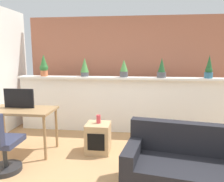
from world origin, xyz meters
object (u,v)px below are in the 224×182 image
desk (22,114)px  vase_on_shelf (99,119)px  tv_monitor (19,98)px  office_chair (1,147)px  potted_plant_2 (124,68)px  potted_plant_3 (162,69)px  potted_plant_1 (85,67)px  potted_plant_4 (209,68)px  couch (191,171)px  side_cube_shelf (98,138)px  potted_plant_0 (44,66)px

desk → vase_on_shelf: 1.29m
tv_monitor → office_chair: 0.95m
potted_plant_2 → potted_plant_3: bearing=0.1°
tv_monitor → vase_on_shelf: 1.40m
potted_plant_1 → potted_plant_4: size_ratio=0.85×
couch → desk: bearing=161.6°
potted_plant_1 → couch: size_ratio=0.23×
potted_plant_1 → couch: potted_plant_1 is taller
potted_plant_1 → vase_on_shelf: size_ratio=2.78×
potted_plant_4 → desk: (-3.30, -1.16, -0.71)m
potted_plant_3 → vase_on_shelf: size_ratio=2.83×
potted_plant_3 → couch: bearing=-84.8°
office_chair → couch: bearing=-3.5°
potted_plant_2 → side_cube_shelf: bearing=-109.3°
potted_plant_2 → couch: size_ratio=0.22×
potted_plant_1 → desk: 1.62m
potted_plant_3 → potted_plant_0: bearing=-179.6°
potted_plant_1 → side_cube_shelf: potted_plant_1 is taller
potted_plant_1 → vase_on_shelf: bearing=-65.3°
side_cube_shelf → potted_plant_4: bearing=26.8°
potted_plant_2 → potted_plant_3: (0.76, 0.00, 0.00)m
potted_plant_3 → side_cube_shelf: (-1.12, -1.03, -1.11)m
potted_plant_4 → potted_plant_1: bearing=179.0°
potted_plant_2 → side_cube_shelf: 1.56m
potted_plant_3 → tv_monitor: bearing=-156.2°
side_cube_shelf → couch: couch is taller
potted_plant_3 → desk: size_ratio=0.36×
potted_plant_2 → couch: bearing=-65.0°
side_cube_shelf → potted_plant_2: bearing=70.7°
desk → office_chair: bearing=-85.1°
couch → tv_monitor: bearing=160.5°
potted_plant_4 → vase_on_shelf: (-2.03, -0.99, -0.81)m
potted_plant_3 → couch: 2.31m
potted_plant_1 → potted_plant_3: size_ratio=0.98×
potted_plant_2 → potted_plant_4: potted_plant_4 is taller
desk → side_cube_shelf: bearing=6.2°
potted_plant_3 → office_chair: size_ratio=0.44×
potted_plant_2 → potted_plant_3: 0.76m
potted_plant_4 → vase_on_shelf: 2.40m
potted_plant_4 → desk: 3.58m
tv_monitor → potted_plant_2: bearing=32.5°
potted_plant_1 → potted_plant_2: size_ratio=1.08×
desk → office_chair: 0.76m
tv_monitor → office_chair: bearing=-80.4°
potted_plant_2 → potted_plant_4: bearing=-0.1°
potted_plant_0 → potted_plant_2: potted_plant_0 is taller
potted_plant_3 → side_cube_shelf: size_ratio=0.80×
potted_plant_0 → office_chair: size_ratio=0.51×
tv_monitor → side_cube_shelf: tv_monitor is taller
potted_plant_2 → office_chair: potted_plant_2 is taller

